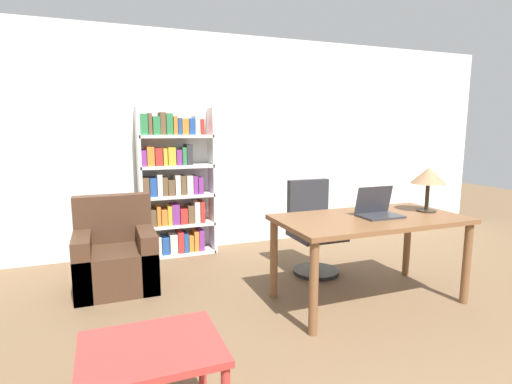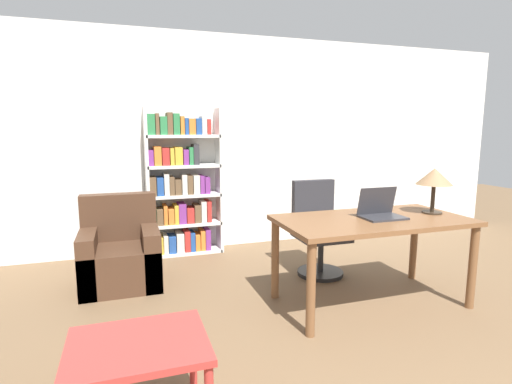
# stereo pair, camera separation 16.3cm
# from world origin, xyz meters

# --- Properties ---
(wall_back) EXTENTS (8.00, 0.06, 2.70)m
(wall_back) POSITION_xyz_m (0.00, 4.53, 1.35)
(wall_back) COLOR white
(wall_back) RESTS_ON ground_plane
(desk) EXTENTS (1.65, 0.85, 0.77)m
(desk) POSITION_xyz_m (0.55, 2.38, 0.67)
(desk) COLOR brown
(desk) RESTS_ON ground_plane
(laptop) EXTENTS (0.36, 0.25, 0.26)m
(laptop) POSITION_xyz_m (0.62, 2.38, 0.83)
(laptop) COLOR #2D2D33
(laptop) RESTS_ON desk
(table_lamp) EXTENTS (0.32, 0.32, 0.41)m
(table_lamp) POSITION_xyz_m (1.18, 2.39, 1.10)
(table_lamp) COLOR #2D2319
(table_lamp) RESTS_ON desk
(office_chair) EXTENTS (0.49, 0.49, 0.99)m
(office_chair) POSITION_xyz_m (0.45, 3.21, 0.47)
(office_chair) COLOR black
(office_chair) RESTS_ON ground_plane
(side_table_blue) EXTENTS (0.68, 0.54, 0.50)m
(side_table_blue) POSITION_xyz_m (-1.46, 1.40, 0.43)
(side_table_blue) COLOR #B2332D
(side_table_blue) RESTS_ON ground_plane
(armchair) EXTENTS (0.74, 0.70, 0.88)m
(armchair) POSITION_xyz_m (-1.56, 3.53, 0.29)
(armchair) COLOR #472D1E
(armchair) RESTS_ON ground_plane
(bookshelf) EXTENTS (0.90, 0.28, 1.79)m
(bookshelf) POSITION_xyz_m (-0.84, 4.34, 0.83)
(bookshelf) COLOR white
(bookshelf) RESTS_ON ground_plane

